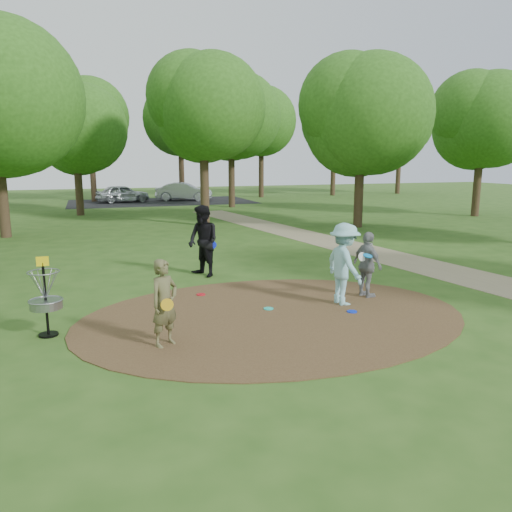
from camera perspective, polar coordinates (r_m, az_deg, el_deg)
name	(u,v)px	position (r m, az deg, el deg)	size (l,w,h in m)	color
ground	(274,316)	(10.76, 2.08, -6.92)	(100.00, 100.00, 0.00)	#2D5119
dirt_clearing	(274,316)	(10.76, 2.08, -6.87)	(8.40, 8.40, 0.02)	#47301C
footpath	(457,274)	(15.75, 21.99, -1.91)	(2.00, 40.00, 0.01)	#8C7A5B
parking_lot	(162,202)	(40.10, -10.72, 6.12)	(14.00, 8.00, 0.01)	black
player_observer_with_disc	(164,303)	(9.05, -10.42, -5.32)	(0.70, 0.64, 1.59)	brown
player_throwing_with_disc	(344,264)	(11.58, 10.05, -0.93)	(1.14, 1.27, 1.90)	#8ECBD4
player_walking_with_disc	(203,241)	(14.24, -6.05, 1.70)	(1.12, 1.22, 2.04)	black
player_waiting_with_disc	(367,265)	(12.31, 12.61, -1.00)	(0.56, 1.00, 1.61)	gray
disc_ground_cyan	(269,309)	(11.21, 1.44, -6.03)	(0.22, 0.22, 0.02)	#19CCB6
disc_ground_blue	(352,312)	(11.20, 10.92, -6.25)	(0.22, 0.22, 0.02)	#0D2DE8
disc_ground_red	(201,294)	(12.41, -6.31, -4.39)	(0.22, 0.22, 0.02)	red
car_left	(123,194)	(40.03, -14.99, 6.90)	(1.60, 3.99, 1.36)	#B7BBBF
car_right	(184,192)	(40.74, -8.23, 7.29)	(1.54, 4.40, 1.45)	#B6B7BF
disc_golf_basket	(45,291)	(10.19, -22.97, -3.73)	(0.63, 0.63, 1.54)	black
tree_ring	(237,109)	(19.94, -2.22, 16.48)	(36.75, 45.06, 8.90)	#332316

